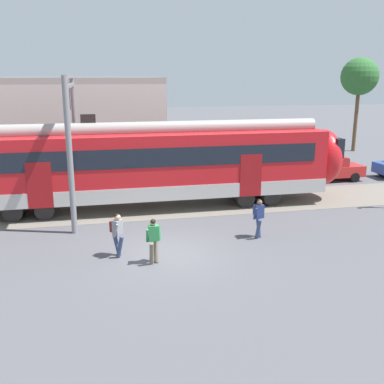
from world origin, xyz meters
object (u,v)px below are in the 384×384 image
(pedestrian_green, at_px, (153,238))
(pedestrian_navy, at_px, (259,215))
(pedestrian_grey, at_px, (117,231))
(parked_car_red, at_px, (331,168))

(pedestrian_green, distance_m, pedestrian_navy, 4.85)
(pedestrian_grey, distance_m, parked_car_red, 16.97)
(pedestrian_navy, bearing_deg, pedestrian_green, -159.25)
(pedestrian_grey, xyz_separation_m, parked_car_red, (13.89, 9.75, -0.21))
(pedestrian_grey, relative_size, pedestrian_green, 1.00)
(parked_car_red, bearing_deg, pedestrian_green, -139.93)
(pedestrian_grey, bearing_deg, pedestrian_navy, 8.01)
(pedestrian_grey, height_order, pedestrian_green, same)
(pedestrian_grey, xyz_separation_m, pedestrian_navy, (5.75, 0.81, 0.00))
(pedestrian_grey, height_order, pedestrian_navy, same)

